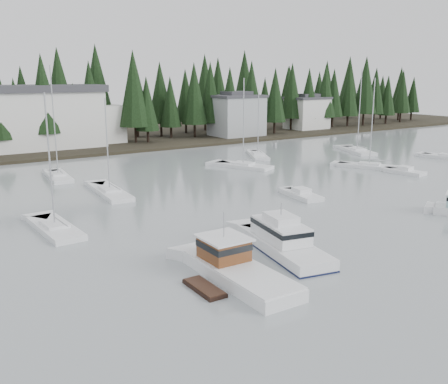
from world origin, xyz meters
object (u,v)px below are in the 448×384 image
object	(u,v)px
house_east_a	(237,115)
sailboat_0	(357,152)
sailboat_3	(110,193)
runabout_1	(301,196)
sailboat_5	(243,167)
sailboat_8	(55,230)
cabin_cruiser_center	(282,243)
runabout_2	(405,173)
sailboat_10	(369,167)
lobster_boat_brown	(234,271)
sailboat_4	(448,158)
sailboat_1	(58,178)
sailboat_9	(258,156)
house_east_b	(307,112)
harbor_inn	(41,118)

from	to	relation	value
house_east_a	sailboat_0	world-z (taller)	sailboat_0
sailboat_3	runabout_1	world-z (taller)	sailboat_3
sailboat_5	sailboat_8	xyz separation A→B (m)	(-31.17, -15.45, -0.00)
cabin_cruiser_center	runabout_2	distance (m)	36.68
sailboat_3	sailboat_10	size ratio (longest dim) A/B	0.85
lobster_boat_brown	sailboat_10	distance (m)	44.97
sailboat_0	sailboat_4	bearing A→B (deg)	-130.19
sailboat_3	sailboat_4	size ratio (longest dim) A/B	0.80
sailboat_3	sailboat_4	xyz separation A→B (m)	(53.99, -7.01, 0.04)
sailboat_1	sailboat_4	size ratio (longest dim) A/B	1.06
cabin_cruiser_center	sailboat_5	bearing A→B (deg)	-19.60
sailboat_3	lobster_boat_brown	bearing A→B (deg)	179.97
sailboat_4	sailboat_9	size ratio (longest dim) A/B	1.23
sailboat_1	runabout_1	distance (m)	31.67
sailboat_4	sailboat_5	bearing A→B (deg)	58.73
house_east_a	lobster_boat_brown	distance (m)	75.84
sailboat_4	runabout_2	xyz separation A→B (m)	(-16.23, -3.98, 0.04)
house_east_b	sailboat_8	world-z (taller)	sailboat_8
sailboat_0	sailboat_5	distance (m)	25.13
sailboat_5	sailboat_3	bearing A→B (deg)	79.70
lobster_boat_brown	sailboat_10	size ratio (longest dim) A/B	0.73
cabin_cruiser_center	sailboat_3	world-z (taller)	sailboat_3
house_east_b	sailboat_3	xyz separation A→B (m)	(-63.65, -36.27, -4.35)
cabin_cruiser_center	sailboat_9	xyz separation A→B (m)	(25.93, 36.75, -0.59)
lobster_boat_brown	cabin_cruiser_center	world-z (taller)	lobster_boat_brown
sailboat_1	sailboat_8	xyz separation A→B (m)	(-6.66, -22.48, -0.04)
house_east_a	house_east_b	distance (m)	22.10
lobster_boat_brown	cabin_cruiser_center	distance (m)	6.46
sailboat_3	runabout_2	xyz separation A→B (m)	(37.76, -11.00, 0.08)
house_east_b	sailboat_8	xyz separation A→B (m)	(-72.63, -46.75, -4.33)
sailboat_10	runabout_1	xyz separation A→B (m)	(-20.14, -7.69, 0.05)
sailboat_9	runabout_2	distance (m)	23.85
house_east_b	harbor_inn	distance (m)	61.02
runabout_1	cabin_cruiser_center	bearing A→B (deg)	142.15
house_east_a	sailboat_10	bearing A→B (deg)	-96.57
sailboat_5	cabin_cruiser_center	bearing A→B (deg)	125.93
sailboat_4	sailboat_5	xyz separation A→B (m)	(-31.79, 11.99, -0.02)
cabin_cruiser_center	house_east_b	bearing A→B (deg)	-32.63
lobster_boat_brown	sailboat_3	bearing A→B (deg)	-3.29
cabin_cruiser_center	sailboat_1	world-z (taller)	sailboat_1
sailboat_1	runabout_1	world-z (taller)	sailboat_1
sailboat_8	sailboat_9	bearing A→B (deg)	-62.75
lobster_boat_brown	sailboat_5	distance (m)	40.57
house_east_a	sailboat_0	size ratio (longest dim) A/B	0.72
house_east_a	lobster_boat_brown	world-z (taller)	house_east_a
runabout_1	sailboat_9	bearing A→B (deg)	-18.53
house_east_a	sailboat_4	distance (m)	43.36
sailboat_1	sailboat_9	xyz separation A→B (m)	(32.21, -0.49, -0.04)
runabout_1	sailboat_0	bearing A→B (deg)	-48.73
sailboat_5	house_east_a	bearing A→B (deg)	-56.55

